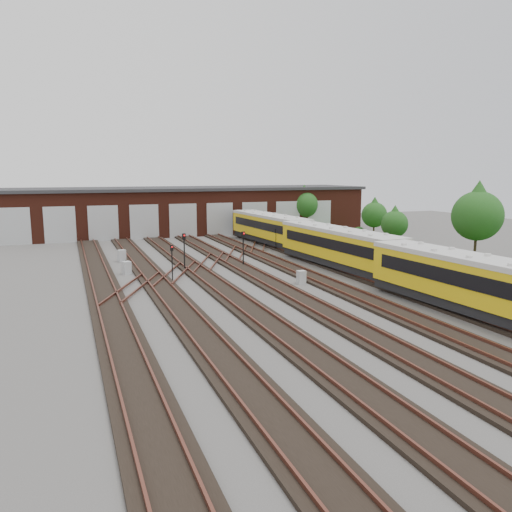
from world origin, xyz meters
name	(u,v)px	position (x,y,z in m)	size (l,w,h in m)	color
ground	(319,294)	(0.00, 0.00, 0.00)	(120.00, 120.00, 0.00)	#484643
track_network	(313,291)	(-0.17, 0.59, 0.11)	(30.40, 70.00, 0.33)	black
maintenance_shed	(187,209)	(-0.01, 39.97, 3.20)	(51.00, 12.50, 6.35)	#4C1D13
grass_verge	(439,256)	(19.00, 10.00, 0.03)	(8.00, 55.00, 0.05)	#234B19
metro_train	(338,246)	(6.00, 7.93, 1.99)	(3.83, 47.86, 3.25)	black
signal_mast_0	(172,258)	(-8.66, 8.18, 1.80)	(0.23, 0.22, 2.82)	black
signal_mast_1	(184,247)	(-6.84, 11.94, 2.08)	(0.29, 0.27, 3.23)	black
signal_mast_2	(243,244)	(-1.46, 11.87, 2.05)	(0.32, 0.30, 3.17)	black
signal_mast_3	(276,237)	(4.94, 19.32, 1.54)	(0.24, 0.23, 2.38)	black
relay_cabinet_0	(126,268)	(-11.77, 11.94, 0.55)	(0.66, 0.55, 1.10)	#B1B4B6
relay_cabinet_1	(122,256)	(-11.51, 18.25, 0.57)	(0.69, 0.57, 1.14)	#B1B4B6
relay_cabinet_2	(301,277)	(0.28, 3.48, 0.51)	(0.61, 0.51, 1.02)	#B1B4B6
relay_cabinet_3	(290,241)	(8.19, 22.83, 0.44)	(0.53, 0.44, 0.88)	#B1B4B6
relay_cabinet_4	(284,247)	(5.71, 18.80, 0.46)	(0.55, 0.46, 0.92)	#B1B4B6
tree_0	(304,201)	(16.00, 35.00, 4.32)	(4.05, 4.05, 6.71)	#2E2214
tree_1	(374,212)	(20.64, 24.11, 3.46)	(3.25, 3.25, 5.38)	#2E2214
tree_2	(478,210)	(19.81, 6.15, 4.96)	(4.66, 4.66, 7.72)	#2E2214
tree_3	(395,221)	(17.60, 15.70, 3.15)	(2.96, 2.96, 4.90)	#2E2214
bush_0	(472,259)	(18.03, 4.59, 0.70)	(1.39, 1.39, 1.39)	#1C4212
bush_1	(409,247)	(17.59, 12.99, 0.58)	(1.15, 1.15, 1.15)	#1C4212
bush_2	(359,231)	(19.61, 25.96, 0.81)	(1.62, 1.62, 1.62)	#1C4212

